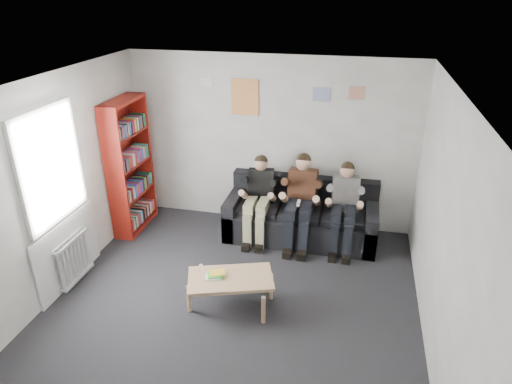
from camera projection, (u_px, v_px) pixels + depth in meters
The scene contains 14 objects.
room_shell at pixel (225, 216), 4.93m from camera, with size 5.00×5.00×5.00m.
sofa at pixel (301, 218), 7.07m from camera, with size 2.29×0.94×0.88m.
bookshelf at pixel (130, 166), 7.04m from camera, with size 0.31×0.94×2.10m.
coffee_table at pixel (231, 281), 5.52m from camera, with size 1.02×0.56×0.41m.
game_cases at pixel (215, 275), 5.51m from camera, with size 0.22×0.19×0.04m.
person_left at pixel (258, 199), 6.88m from camera, with size 0.38×0.82×1.31m.
person_middle at pixel (300, 202), 6.73m from camera, with size 0.42×0.90×1.38m.
person_right at pixel (344, 208), 6.62m from camera, with size 0.38×0.82×1.31m.
radiator at pixel (74, 259), 5.96m from camera, with size 0.10×0.64×0.60m.
window at pixel (60, 213), 5.69m from camera, with size 0.05×1.30×2.36m.
poster_large at pixel (245, 97), 6.91m from camera, with size 0.42×0.01×0.55m, color #E7CF51.
poster_blue at pixel (322, 94), 6.63m from camera, with size 0.25×0.01×0.20m, color blue.
poster_pink at pixel (357, 93), 6.51m from camera, with size 0.22×0.01×0.18m, color #C33D8F.
poster_sign at pixel (207, 82), 6.95m from camera, with size 0.20×0.01×0.14m, color white.
Camera 1 is at (1.30, -4.17, 3.67)m, focal length 32.00 mm.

